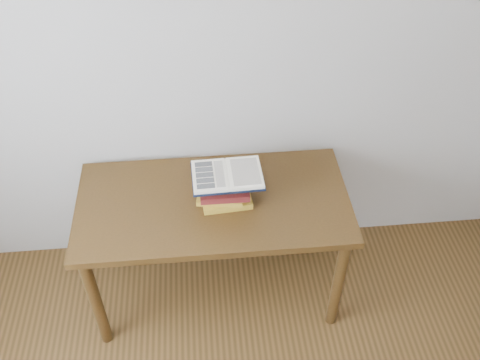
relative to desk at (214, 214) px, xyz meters
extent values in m
cube|color=#AAA6A1|center=(0.07, 0.37, 0.69)|extent=(3.50, 0.04, 2.60)
cube|color=#412910|center=(0.00, 0.00, 0.08)|extent=(1.32, 0.66, 0.04)
cylinder|color=#412910|center=(-0.60, -0.27, -0.27)|extent=(0.06, 0.06, 0.67)
cylinder|color=#412910|center=(0.60, -0.27, -0.27)|extent=(0.06, 0.06, 0.67)
cylinder|color=#412910|center=(-0.60, 0.27, -0.27)|extent=(0.06, 0.06, 0.67)
cylinder|color=#412910|center=(0.60, 0.27, -0.27)|extent=(0.06, 0.06, 0.67)
cube|color=gold|center=(0.06, -0.01, 0.12)|extent=(0.24, 0.17, 0.03)
cube|color=gold|center=(0.04, -0.02, 0.15)|extent=(0.23, 0.16, 0.03)
cube|color=#5C1B17|center=(0.06, -0.01, 0.18)|extent=(0.23, 0.16, 0.03)
cube|color=tan|center=(0.05, 0.01, 0.21)|extent=(0.21, 0.15, 0.03)
cube|color=tan|center=(0.05, -0.01, 0.24)|extent=(0.22, 0.15, 0.03)
cube|color=black|center=(0.07, 0.00, 0.26)|extent=(0.33, 0.24, 0.01)
cube|color=white|center=(-0.01, 0.00, 0.27)|extent=(0.16, 0.22, 0.01)
cube|color=white|center=(0.15, 0.00, 0.27)|extent=(0.16, 0.22, 0.01)
cylinder|color=white|center=(0.07, 0.00, 0.27)|extent=(0.02, 0.22, 0.01)
cube|color=black|center=(-0.04, 0.07, 0.28)|extent=(0.08, 0.03, 0.00)
cube|color=black|center=(-0.03, 0.03, 0.28)|extent=(0.08, 0.03, 0.00)
cube|color=black|center=(-0.03, -0.01, 0.28)|extent=(0.08, 0.03, 0.00)
cube|color=black|center=(-0.03, -0.04, 0.28)|extent=(0.08, 0.03, 0.00)
cube|color=black|center=(-0.03, -0.08, 0.28)|extent=(0.08, 0.03, 0.00)
cube|color=beige|center=(0.04, 0.00, 0.28)|extent=(0.05, 0.18, 0.00)
cube|color=beige|center=(0.16, 0.00, 0.28)|extent=(0.13, 0.19, 0.00)
camera|label=1|loc=(-0.04, -1.81, 1.94)|focal=40.00mm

